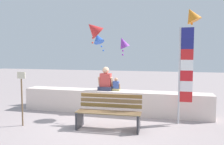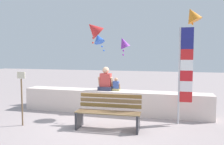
{
  "view_description": "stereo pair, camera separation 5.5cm",
  "coord_description": "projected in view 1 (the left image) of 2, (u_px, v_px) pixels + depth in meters",
  "views": [
    {
      "loc": [
        1.82,
        -5.88,
        1.97
      ],
      "look_at": [
        -0.04,
        1.35,
        1.35
      ],
      "focal_mm": 36.5,
      "sensor_mm": 36.0,
      "label": 1
    },
    {
      "loc": [
        1.88,
        -5.87,
        1.97
      ],
      "look_at": [
        -0.04,
        1.35,
        1.35
      ],
      "focal_mm": 36.5,
      "sensor_mm": 36.0,
      "label": 2
    }
  ],
  "objects": [
    {
      "name": "kite_red",
      "position": [
        93.0,
        29.0,
        9.15
      ],
      "size": [
        1.0,
        0.91,
        0.99
      ],
      "color": "red"
    },
    {
      "name": "flag_banner",
      "position": [
        184.0,
        69.0,
        6.28
      ],
      "size": [
        0.38,
        0.05,
        2.69
      ],
      "color": "#B7B7BC",
      "rests_on": "ground"
    },
    {
      "name": "kite_blue",
      "position": [
        98.0,
        38.0,
        10.1
      ],
      "size": [
        0.76,
        0.73,
        0.86
      ],
      "color": "blue"
    },
    {
      "name": "seawall_ledge",
      "position": [
        113.0,
        102.0,
        7.56
      ],
      "size": [
        6.22,
        0.62,
        0.75
      ],
      "primitive_type": "cube",
      "color": "beige",
      "rests_on": "ground"
    },
    {
      "name": "park_bench",
      "position": [
        109.0,
        113.0,
        5.99
      ],
      "size": [
        1.72,
        0.69,
        0.88
      ],
      "color": "olive",
      "rests_on": "ground"
    },
    {
      "name": "person_adult",
      "position": [
        106.0,
        81.0,
        7.59
      ],
      "size": [
        0.51,
        0.38,
        0.78
      ],
      "color": "#30344E",
      "rests_on": "seawall_ledge"
    },
    {
      "name": "kite_orange",
      "position": [
        192.0,
        15.0,
        9.54
      ],
      "size": [
        0.88,
        0.8,
        1.15
      ],
      "color": "orange"
    },
    {
      "name": "ground_plane",
      "position": [
        101.0,
        125.0,
        6.29
      ],
      "size": [
        40.0,
        40.0,
        0.0
      ],
      "primitive_type": "plane",
      "color": "gray"
    },
    {
      "name": "person_child",
      "position": [
        116.0,
        86.0,
        7.52
      ],
      "size": [
        0.28,
        0.2,
        0.43
      ],
      "color": "tan",
      "rests_on": "seawall_ledge"
    },
    {
      "name": "kite_purple",
      "position": [
        123.0,
        43.0,
        10.07
      ],
      "size": [
        0.7,
        0.63,
        0.88
      ],
      "color": "purple"
    },
    {
      "name": "sign_post",
      "position": [
        22.0,
        94.0,
        6.18
      ],
      "size": [
        0.24,
        0.04,
        1.48
      ],
      "color": "brown",
      "rests_on": "ground"
    }
  ]
}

